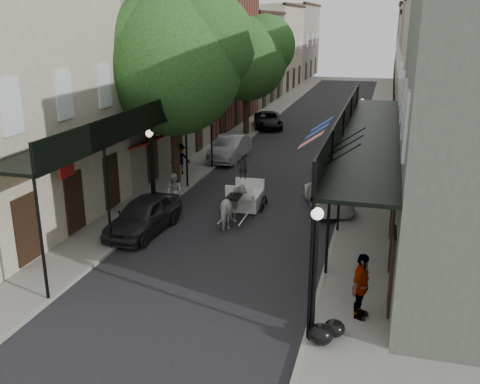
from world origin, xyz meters
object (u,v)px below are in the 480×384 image
Objects in this scene: lamppost_right_near at (315,273)px; car_right_far at (355,137)px; car_left_near at (144,215)px; horse at (233,207)px; pedestrian_walking at (174,191)px; car_right_near at (328,194)px; tree_far at (252,55)px; pedestrian_sidewalk_left at (180,159)px; pedestrian_sidewalk_right at (361,286)px; carriage at (248,184)px; lamppost_right_far at (360,129)px; tree_near at (181,59)px; car_left_mid at (230,148)px; car_left_far at (268,120)px; lamppost_left at (151,170)px.

car_right_far is (-0.50, 23.52, -1.26)m from lamppost_right_near.
horse is at bearing 31.69° from car_left_near.
car_right_near is (6.74, 1.99, -0.19)m from pedestrian_walking.
pedestrian_walking is 16.15m from car_right_far.
tree_far is 9.70m from car_right_far.
lamppost_right_near is at bearing -33.78° from car_left_near.
pedestrian_sidewalk_right is (10.49, -12.74, 0.12)m from pedestrian_sidewalk_left.
tree_far is 3.17× the size of carriage.
tree_far is at bearing -28.29° from car_right_far.
pedestrian_walking is (-7.59, -10.99, -1.22)m from lamppost_right_far.
horse is at bearing 58.08° from pedestrian_sidewalk_right.
lamppost_right_near is (8.30, -12.18, -4.44)m from tree_near.
car_left_mid is (1.64, 4.19, -0.23)m from pedestrian_sidewalk_left.
lamppost_right_far reaches higher than car_right_far.
carriage is 13.85m from car_right_far.
pedestrian_sidewalk_left is at bearing 105.47° from car_left_near.
car_left_mid is (0.65, -7.82, -5.09)m from tree_far.
carriage is 8.74m from car_left_mid.
horse is 16.28m from car_right_far.
pedestrian_sidewalk_left is 16.50m from pedestrian_sidewalk_right.
car_left_near is 0.98× the size of car_right_near.
lamppost_right_far is 0.86× the size of car_left_near.
tree_near is at bearing 124.27° from lamppost_right_near.
car_left_near reaches higher than car_right_near.
lamppost_right_far is 18.63m from pedestrian_sidewalk_right.
pedestrian_sidewalk_right is (1.15, -18.57, -0.95)m from lamppost_right_far.
car_right_far is (-1.65, 22.09, -0.31)m from pedestrian_sidewalk_right.
tree_near is 6.93m from carriage.
car_left_far is (-8.85, 27.72, -0.46)m from pedestrian_sidewalk_right.
car_left_mid is at bearing 84.48° from tree_near.
lamppost_right_near is 9.85m from car_left_near.
tree_near is 2.09× the size of car_right_far.
car_right_far reaches higher than car_right_near.
car_right_near is (-2.00, 9.57, -0.46)m from pedestrian_sidewalk_right.
carriage is at bearing -26.73° from tree_near.
pedestrian_sidewalk_right is 29.11m from car_left_far.
tree_far is 26.93m from pedestrian_sidewalk_right.
horse reaches higher than car_right_far.
pedestrian_sidewalk_left is (-1.04, 2.00, -5.51)m from tree_near.
pedestrian_walking is 20.15m from car_left_far.
lamppost_right_near is at bearing -27.12° from pedestrian_walking.
car_left_near reaches higher than car_left_far.
car_left_mid is at bearing 87.24° from lamppost_left.
car_right_far is (7.80, 11.34, -5.70)m from tree_near.
pedestrian_walking is at bearing -87.48° from tree_far.
car_left_far is (0.65, 2.98, -5.20)m from tree_far.
carriage is at bearing 30.99° from lamppost_left.
pedestrian_walking reaches higher than car_left_far.
carriage is 5.35m from car_left_near.
car_left_near is (-8.85, 4.57, -0.36)m from pedestrian_sidewalk_right.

